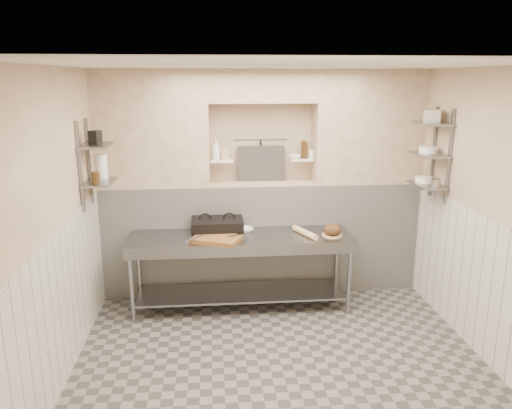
{
  "coord_description": "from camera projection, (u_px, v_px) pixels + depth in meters",
  "views": [
    {
      "loc": [
        -0.64,
        -4.36,
        2.7
      ],
      "look_at": [
        -0.15,
        0.9,
        1.35
      ],
      "focal_mm": 35.0,
      "sensor_mm": 36.0,
      "label": 1
    }
  ],
  "objects": [
    {
      "name": "bowl_right_mid",
      "position": [
        428.0,
        150.0,
        5.69
      ],
      "size": [
        0.2,
        0.2,
        0.07
      ],
      "primitive_type": "cylinder",
      "color": "white",
      "rests_on": "wall_shelf_right_mid"
    },
    {
      "name": "jar_left",
      "position": [
        96.0,
        178.0,
        5.22
      ],
      "size": [
        0.09,
        0.09,
        0.13
      ],
      "primitive_type": "cylinder",
      "color": "#37230E",
      "rests_on": "wall_shelf_left_lower"
    },
    {
      "name": "rolling_pin",
      "position": [
        305.0,
        233.0,
        5.84
      ],
      "size": [
        0.24,
        0.45,
        0.07
      ],
      "primitive_type": "cylinder",
      "rotation": [
        1.57,
        0.0,
        0.4
      ],
      "color": "#DFB375",
      "rests_on": "prep_table"
    },
    {
      "name": "panini_press",
      "position": [
        217.0,
        226.0,
        5.95
      ],
      "size": [
        0.61,
        0.45,
        0.17
      ],
      "rotation": [
        0.0,
        0.0,
        0.01
      ],
      "color": "black",
      "rests_on": "prep_table"
    },
    {
      "name": "hanging_steel",
      "position": [
        261.0,
        152.0,
        6.32
      ],
      "size": [
        0.02,
        0.02,
        0.3
      ],
      "primitive_type": "cylinder",
      "color": "black",
      "rests_on": "utensil_rail"
    },
    {
      "name": "shelf_rail_left_a",
      "position": [
        89.0,
        161.0,
        5.51
      ],
      "size": [
        0.03,
        0.03,
        0.95
      ],
      "primitive_type": "cube",
      "color": "slate",
      "rests_on": "wall_left"
    },
    {
      "name": "alcove_shelf_left",
      "position": [
        222.0,
        161.0,
        6.15
      ],
      "size": [
        0.28,
        0.16,
        0.02
      ],
      "primitive_type": "cube",
      "color": "white",
      "rests_on": "backwall_lower"
    },
    {
      "name": "cutting_board",
      "position": [
        217.0,
        239.0,
        5.64
      ],
      "size": [
        0.63,
        0.55,
        0.05
      ],
      "primitive_type": "cube",
      "rotation": [
        0.0,
        0.0,
        -0.43
      ],
      "color": "brown",
      "rests_on": "prep_table"
    },
    {
      "name": "utensil_rail",
      "position": [
        261.0,
        138.0,
        6.3
      ],
      "size": [
        0.7,
        0.02,
        0.02
      ],
      "primitive_type": "cylinder",
      "rotation": [
        0.0,
        1.57,
        0.0
      ],
      "color": "gray",
      "rests_on": "wall_back"
    },
    {
      "name": "condiment_b",
      "position": [
        303.0,
        150.0,
        6.22
      ],
      "size": [
        0.06,
        0.06,
        0.22
      ],
      "primitive_type": "cylinder",
      "color": "#37230E",
      "rests_on": "alcove_shelf_right"
    },
    {
      "name": "wall_back",
      "position": [
        260.0,
        180.0,
        6.51
      ],
      "size": [
        4.0,
        0.1,
        2.8
      ],
      "primitive_type": "cube",
      "color": "#CBB196",
      "rests_on": "ground"
    },
    {
      "name": "wainscot_right",
      "position": [
        480.0,
        286.0,
        4.93
      ],
      "size": [
        0.02,
        3.9,
        1.4
      ],
      "primitive_type": "cube",
      "color": "silver",
      "rests_on": "floor"
    },
    {
      "name": "splash_panel",
      "position": [
        261.0,
        164.0,
        6.31
      ],
      "size": [
        0.6,
        0.08,
        0.45
      ],
      "primitive_type": "cube",
      "rotation": [
        -0.14,
        0.0,
        0.0
      ],
      "color": "#383330",
      "rests_on": "alcove_sill"
    },
    {
      "name": "wall_right",
      "position": [
        494.0,
        217.0,
        4.76
      ],
      "size": [
        0.1,
        3.9,
        2.8
      ],
      "primitive_type": "cube",
      "color": "#CBB196",
      "rests_on": "ground"
    },
    {
      "name": "knife_blade",
      "position": [
        239.0,
        235.0,
        5.71
      ],
      "size": [
        0.26,
        0.15,
        0.01
      ],
      "primitive_type": "cube",
      "rotation": [
        0.0,
        0.0,
        0.45
      ],
      "color": "gray",
      "rests_on": "cutting_board"
    },
    {
      "name": "box_left_upper",
      "position": [
        95.0,
        137.0,
        5.24
      ],
      "size": [
        0.14,
        0.14,
        0.15
      ],
      "primitive_type": "cube",
      "rotation": [
        0.0,
        0.0,
        -0.38
      ],
      "color": "black",
      "rests_on": "wall_shelf_left_upper"
    },
    {
      "name": "wall_shelf_left_upper",
      "position": [
        96.0,
        145.0,
        5.28
      ],
      "size": [
        0.3,
        0.5,
        0.03
      ],
      "primitive_type": "cube",
      "color": "slate",
      "rests_on": "wall_left"
    },
    {
      "name": "jug_left",
      "position": [
        101.0,
        166.0,
        5.5
      ],
      "size": [
        0.13,
        0.13,
        0.27
      ],
      "primitive_type": "cylinder",
      "color": "white",
      "rests_on": "wall_shelf_left_lower"
    },
    {
      "name": "wall_left",
      "position": [
        52.0,
        229.0,
        4.4
      ],
      "size": [
        0.1,
        3.9,
        2.8
      ],
      "primitive_type": "cube",
      "color": "#CBB196",
      "rests_on": "ground"
    },
    {
      "name": "shelf_rail_right_a",
      "position": [
        433.0,
        152.0,
        5.85
      ],
      "size": [
        0.03,
        0.03,
        1.05
      ],
      "primitive_type": "cube",
      "color": "slate",
      "rests_on": "wall_right"
    },
    {
      "name": "floor",
      "position": [
        280.0,
        363.0,
        4.94
      ],
      "size": [
        4.0,
        3.9,
        0.1
      ],
      "primitive_type": "cube",
      "color": "#66615A",
      "rests_on": "ground"
    },
    {
      "name": "prep_table",
      "position": [
        241.0,
        257.0,
        5.88
      ],
      "size": [
        2.6,
        0.7,
        0.9
      ],
      "color": "gray",
      "rests_on": "floor"
    },
    {
      "name": "bowl_right",
      "position": [
        424.0,
        180.0,
        5.81
      ],
      "size": [
        0.21,
        0.21,
        0.06
      ],
      "primitive_type": "cylinder",
      "color": "white",
      "rests_on": "wall_shelf_right_lower"
    },
    {
      "name": "wainscot_left",
      "position": [
        66.0,
        302.0,
        4.58
      ],
      "size": [
        0.02,
        3.9,
        1.4
      ],
      "primitive_type": "cube",
      "color": "silver",
      "rests_on": "floor"
    },
    {
      "name": "backwall_pillar_left",
      "position": [
        152.0,
        129.0,
        5.98
      ],
      "size": [
        1.35,
        0.4,
        1.4
      ],
      "primitive_type": "cube",
      "color": "#CBB196",
      "rests_on": "backwall_lower"
    },
    {
      "name": "backwall_header",
      "position": [
        262.0,
        86.0,
        5.97
      ],
      "size": [
        1.3,
        0.4,
        0.4
      ],
      "primitive_type": "cube",
      "color": "#CBB196",
      "rests_on": "backwall_lower"
    },
    {
      "name": "wall_shelf_right_upper",
      "position": [
        432.0,
        123.0,
        5.56
      ],
      "size": [
        0.3,
        0.5,
        0.03
      ],
      "primitive_type": "cube",
      "color": "slate",
      "rests_on": "wall_right"
    },
    {
      "name": "mixing_bowl",
      "position": [
        244.0,
        230.0,
        5.97
      ],
      "size": [
        0.25,
        0.25,
        0.05
      ],
      "primitive_type": "imported",
      "rotation": [
        0.0,
        0.0,
        0.26
      ],
      "color": "white",
      "rests_on": "prep_table"
    },
    {
      "name": "wall_shelf_left_lower",
      "position": [
        99.0,
        182.0,
        5.38
      ],
      "size": [
        0.3,
        0.5,
        0.02
      ],
      "primitive_type": "cube",
      "color": "slate",
      "rests_on": "wall_left"
    },
    {
      "name": "bowl_alcove",
      "position": [
        295.0,
        157.0,
        6.22
      ],
      "size": [
        0.19,
        0.19,
        0.05
      ],
      "primitive_type": "imported",
      "rotation": [
        0.0,
        0.0,
        -0.42
      ],
      "color": "white",
      "rests_on": "alcove_shelf_right"
    },
    {
      "name": "ceiling",
      "position": [
        284.0,
        59.0,
        4.22
      ],
      "size": [
        4.0,
        3.9,
        0.1
      ],
      "primitive_type": "cube",
      "color": "silver",
      "rests_on": "ground"
    },
    {
      "name": "bread_board",
      "position": [
        332.0,
        235.0,
        5.83
      ],
      "size": [
        0.24,
        0.24,
        0.01
      ],
      "primitive_type": "cylinder",
      "color": "#DFB375",
      "rests_on": "prep_table"
    },
    {
      "name": "backwall_lower",
      "position": [
        262.0,
        237.0,
        6.44
      ],
      "size": [
        4.0,
        0.4,
        1.4
      ],
      "primitive_type": "cube",
      "color": "silver",
      "rests_on": "floor"
    },
    {
      "name": "wall_shelf_right_mid",
      "position": [
        430.0,
        155.0,
        5.65
      ],
      "size": [
        0.3,
        0.5,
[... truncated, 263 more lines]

